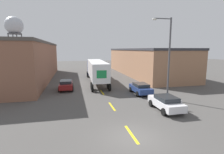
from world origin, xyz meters
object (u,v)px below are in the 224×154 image
water_tower (14,26)px  parked_car_left_far (66,85)px  parked_car_right_mid (141,88)px  semi_truck (96,69)px  fire_hydrant (181,105)px  parked_car_right_near (166,102)px  street_lamp (167,54)px

water_tower → parked_car_left_far: bearing=-64.3°
parked_car_left_far → water_tower: bearing=115.7°
parked_car_left_far → water_tower: size_ratio=0.28×
parked_car_right_mid → semi_truck: bearing=115.3°
water_tower → semi_truck: bearing=-52.5°
parked_car_right_mid → fire_hydrant: (1.47, -6.72, -0.30)m
parked_car_right_mid → parked_car_left_far: bearing=154.7°
water_tower → fire_hydrant: 51.49m
parked_car_right_mid → parked_car_right_near: bearing=-90.0°
street_lamp → fire_hydrant: street_lamp is taller
semi_truck → parked_car_left_far: bearing=-132.3°
parked_car_right_mid → water_tower: bearing=124.6°
parked_car_right_near → fire_hydrant: size_ratio=4.47×
parked_car_left_far → parked_car_right_mid: 10.71m
street_lamp → parked_car_left_far: bearing=145.8°
semi_truck → parked_car_right_mid: bearing=-62.5°
fire_hydrant → parked_car_right_near: bearing=169.0°
water_tower → fire_hydrant: bearing=-58.4°
parked_car_left_far → water_tower: 36.70m
semi_truck → parked_car_right_near: (4.61, -16.17, -1.61)m
semi_truck → fire_hydrant: bearing=-67.5°
semi_truck → fire_hydrant: size_ratio=17.19×
parked_car_left_far → water_tower: (-15.07, 31.38, 11.64)m
parked_car_right_near → water_tower: 50.44m
parked_car_left_far → street_lamp: bearing=-34.2°
semi_truck → fire_hydrant: 17.65m
semi_truck → water_tower: bearing=129.7°
semi_truck → parked_car_right_near: size_ratio=3.84×
semi_truck → water_tower: water_tower is taller
semi_truck → parked_car_right_near: 16.89m
semi_truck → parked_car_right_mid: 10.89m
semi_truck → water_tower: (-20.14, 26.21, 10.03)m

